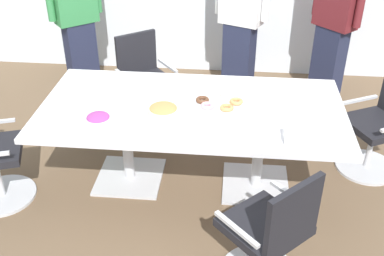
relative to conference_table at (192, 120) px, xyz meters
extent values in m
cube|color=brown|center=(0.00, 0.00, -0.63)|extent=(10.00, 10.00, 0.01)
cube|color=silver|center=(0.00, 0.00, 0.10)|extent=(2.40, 1.20, 0.04)
cube|color=silver|center=(-0.55, 0.00, -0.61)|extent=(0.56, 0.56, 0.02)
cylinder|color=silver|center=(-0.55, 0.00, -0.26)|extent=(0.09, 0.09, 0.69)
cube|color=silver|center=(0.55, 0.00, -0.61)|extent=(0.56, 0.56, 0.02)
cylinder|color=silver|center=(0.55, 0.00, -0.26)|extent=(0.09, 0.09, 0.69)
cylinder|color=silver|center=(-0.55, 0.99, -0.61)|extent=(0.76, 0.76, 0.02)
cylinder|color=silver|center=(-0.55, 0.99, -0.40)|extent=(0.05, 0.05, 0.41)
cube|color=black|center=(-0.55, 0.99, -0.17)|extent=(0.65, 0.65, 0.06)
cube|color=black|center=(-0.68, 1.16, 0.07)|extent=(0.37, 0.30, 0.42)
cube|color=silver|center=(-0.36, 1.14, -0.05)|extent=(0.25, 0.31, 0.02)
cube|color=silver|center=(-0.75, 0.84, -0.05)|extent=(0.25, 0.31, 0.02)
cylinder|color=silver|center=(-1.55, -0.35, -0.61)|extent=(0.69, 0.69, 0.02)
cylinder|color=silver|center=(0.55, -0.99, -0.40)|extent=(0.05, 0.05, 0.41)
cube|color=black|center=(0.55, -0.99, -0.17)|extent=(0.65, 0.65, 0.06)
cube|color=black|center=(0.70, -1.14, 0.07)|extent=(0.34, 0.33, 0.42)
cube|color=silver|center=(0.38, -1.16, -0.05)|extent=(0.28, 0.29, 0.02)
cube|color=silver|center=(0.73, -0.82, -0.05)|extent=(0.28, 0.29, 0.02)
cylinder|color=silver|center=(1.55, 0.35, -0.61)|extent=(0.73, 0.73, 0.02)
cylinder|color=silver|center=(1.55, 0.35, -0.40)|extent=(0.05, 0.05, 0.41)
cube|color=black|center=(1.55, 0.35, -0.17)|extent=(0.62, 0.62, 0.06)
cube|color=silver|center=(1.44, 0.57, -0.05)|extent=(0.34, 0.19, 0.02)
cube|color=#232842|center=(-1.41, 1.58, -0.20)|extent=(0.37, 0.36, 0.86)
cube|color=#232842|center=(0.36, 1.63, -0.18)|extent=(0.37, 0.31, 0.88)
cube|color=#232842|center=(1.35, 1.70, -0.20)|extent=(0.36, 0.37, 0.86)
cylinder|color=white|center=(-0.66, -0.34, 0.16)|extent=(0.19, 0.19, 0.06)
ellipsoid|color=#9E3D8E|center=(-0.66, -0.34, 0.19)|extent=(0.17, 0.17, 0.06)
cylinder|color=beige|center=(-0.21, -0.15, 0.15)|extent=(0.24, 0.24, 0.06)
ellipsoid|color=tan|center=(-0.21, -0.15, 0.18)|extent=(0.21, 0.21, 0.05)
cylinder|color=white|center=(0.21, 0.08, 0.13)|extent=(0.37, 0.37, 0.01)
torus|color=tan|center=(0.35, 0.07, 0.15)|extent=(0.11, 0.11, 0.03)
torus|color=white|center=(0.26, 0.20, 0.15)|extent=(0.11, 0.11, 0.03)
torus|color=white|center=(0.16, 0.20, 0.15)|extent=(0.11, 0.11, 0.03)
torus|color=brown|center=(0.08, 0.07, 0.15)|extent=(0.11, 0.11, 0.03)
torus|color=pink|center=(0.12, -0.03, 0.15)|extent=(0.11, 0.11, 0.03)
torus|color=tan|center=(0.28, -0.04, 0.15)|extent=(0.11, 0.11, 0.03)
cube|color=white|center=(0.76, -0.42, 0.16)|extent=(0.16, 0.16, 0.08)
camera|label=1|loc=(0.31, -3.20, 1.91)|focal=43.55mm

